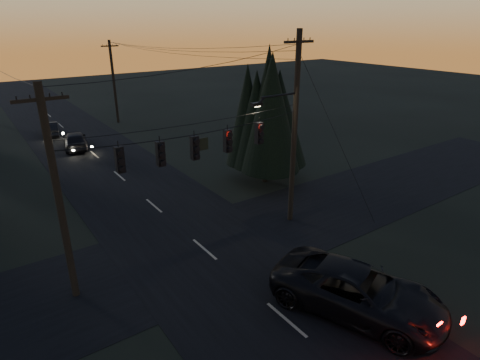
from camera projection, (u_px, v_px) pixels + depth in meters
main_road at (130, 185)px, 27.03m from camera, size 8.00×120.00×0.02m
cross_road at (205, 249)px, 19.42m from camera, size 60.00×7.00×0.02m
utility_pole_right at (290, 219)px, 22.35m from camera, size 5.00×0.30×10.00m
utility_pole_left at (76, 295)px, 16.23m from camera, size 1.80×0.30×8.50m
utility_pole_far_r at (118, 122)px, 43.66m from camera, size 1.80×0.30×8.50m
span_signal_assembly at (196, 146)px, 17.34m from camera, size 11.50×0.44×1.56m
evergreen_right at (266, 113)px, 25.94m from camera, size 4.45×4.45×8.27m
suv_near at (358, 291)px, 15.01m from camera, size 5.11×7.07×1.79m
sedan_oncoming_a at (75, 140)px, 34.33m from camera, size 2.58×4.72×1.52m
sedan_oncoming_b at (51, 129)px, 38.52m from camera, size 2.08×4.07×1.28m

